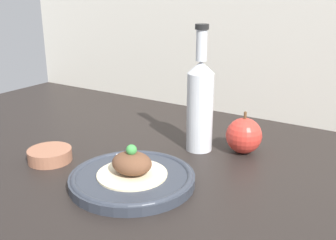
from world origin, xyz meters
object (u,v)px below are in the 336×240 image
plated_food (132,165)px  apple (244,136)px  cider_bottle (198,103)px  dipping_bowl (50,155)px  plate (132,178)px

plated_food → apple: size_ratio=1.39×
apple → cider_bottle: bearing=-159.2°
cider_bottle → dipping_bowl: 36.90cm
plated_food → plate: bearing=-168.7°
plated_food → cider_bottle: 24.90cm
plate → dipping_bowl: (-22.96, -1.14, 0.20)cm
cider_bottle → dipping_bowl: cider_bottle is taller
apple → plate: bearing=-115.1°
plate → apple: apple is taller
plated_food → cider_bottle: cider_bottle is taller
plate → cider_bottle: (2.40, 23.50, 10.74)cm
plate → apple: 30.53cm
plated_food → cider_bottle: bearing=84.2°
plate → plated_food: 2.87cm
plate → dipping_bowl: dipping_bowl is taller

